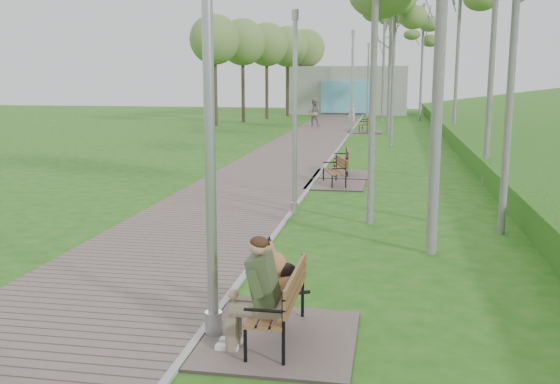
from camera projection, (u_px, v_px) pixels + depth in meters
The scene contains 17 objects.
walkway at pixel (290, 155), 25.51m from camera, with size 3.50×67.00×0.04m, color #6B5A56.
kerb at pixel (333, 156), 25.21m from camera, with size 0.10×67.00×0.05m, color #999993.
building_north at pixel (348, 90), 53.63m from camera, with size 10.00×5.20×4.00m.
bench_main at pixel (271, 306), 7.56m from camera, with size 1.86×2.07×1.62m.
bench_second at pixel (334, 179), 18.46m from camera, with size 1.71×1.89×1.05m.
bench_third at pixel (341, 169), 20.47m from camera, with size 1.75×1.95×1.07m.
bench_far at pixel (365, 128), 35.93m from camera, with size 1.91×2.12×1.17m.
lamp_post_near at pixel (210, 127), 7.31m from camera, with size 0.22×0.22×5.60m.
lamp_post_second at pixel (295, 121), 14.35m from camera, with size 0.18×0.18×4.67m.
lamp_post_third at pixel (352, 88), 32.57m from camera, with size 0.21×0.21×5.54m.
lamp_post_far at pixel (368, 83), 48.56m from camera, with size 0.22×0.22×5.71m.
pedestrian_near at pixel (351, 114), 41.16m from camera, with size 0.53×0.35×1.47m, color silver.
pedestrian_far at pixel (314, 113), 39.91m from camera, with size 0.85×0.67×1.76m, color gray.
birch_mid_c at pixel (395, 5), 27.37m from camera, with size 2.24×2.24×8.01m.
birch_far_b at pixel (392, 7), 33.44m from camera, with size 2.34×2.34×8.70m.
birch_distant_a at pixel (385, 18), 42.53m from camera, with size 2.51×2.51×9.02m.
birch_distant_b at pixel (423, 25), 43.93m from camera, with size 2.67×2.67×8.55m.
Camera 1 is at (2.26, -3.54, 3.21)m, focal length 40.00 mm.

